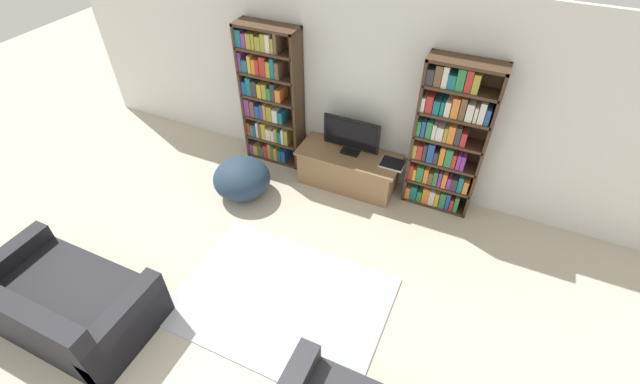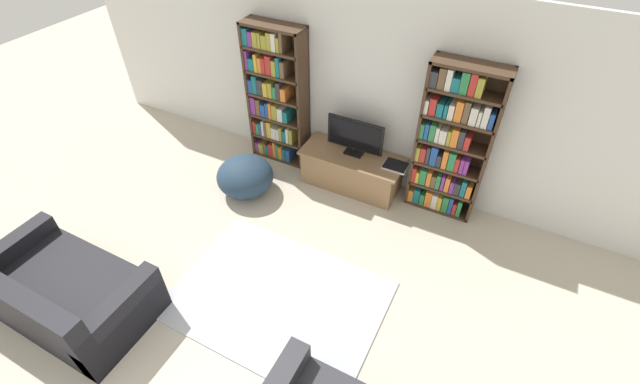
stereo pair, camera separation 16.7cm
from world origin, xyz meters
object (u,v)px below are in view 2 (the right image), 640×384
laptop (396,166)px  couch_left_sectional (64,294)px  tv_stand (351,170)px  television (355,136)px  bookshelf_left (276,96)px  beanbag_ottoman (245,176)px  bookshelf_right (451,144)px

laptop → couch_left_sectional: bearing=-126.1°
tv_stand → television: television is taller
bookshelf_left → beanbag_ottoman: 1.17m
television → laptop: 0.64m
bookshelf_right → tv_stand: bearing=-172.6°
television → couch_left_sectional: (-1.74, -3.20, -0.50)m
couch_left_sectional → beanbag_ottoman: couch_left_sectional is taller
couch_left_sectional → tv_stand: bearing=61.2°
television → couch_left_sectional: bearing=-118.5°
laptop → couch_left_sectional: couch_left_sectional is taller
bookshelf_right → couch_left_sectional: (-2.91, -3.31, -0.69)m
television → beanbag_ottoman: (-1.21, -0.81, -0.53)m
bookshelf_left → couch_left_sectional: 3.42m
tv_stand → beanbag_ottoman: (-1.21, -0.76, -0.01)m
bookshelf_left → bookshelf_right: same height
bookshelf_left → bookshelf_right: size_ratio=1.00×
bookshelf_left → tv_stand: bearing=-7.0°
couch_left_sectional → beanbag_ottoman: bearing=77.7°
bookshelf_left → tv_stand: bookshelf_left is taller
tv_stand → television: (-0.00, 0.05, 0.52)m
laptop → couch_left_sectional: (-2.32, -3.18, -0.24)m
tv_stand → laptop: 0.64m
television → beanbag_ottoman: 1.55m
bookshelf_left → beanbag_ottoman: bookshelf_left is taller
laptop → beanbag_ottoman: laptop is taller
bookshelf_left → beanbag_ottoman: size_ratio=2.63×
tv_stand → couch_left_sectional: 3.60m
laptop → beanbag_ottoman: size_ratio=0.41×
beanbag_ottoman → bookshelf_right: bearing=20.9°
television → beanbag_ottoman: television is taller
laptop → television: bearing=178.3°
bookshelf_left → couch_left_sectional: bearing=-98.5°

